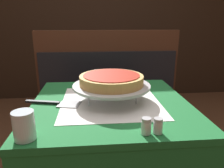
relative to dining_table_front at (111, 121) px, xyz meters
name	(u,v)px	position (x,y,z in m)	size (l,w,h in m)	color
dining_table_front	(111,121)	(0.00, 0.00, 0.00)	(0.82, 0.82, 0.73)	#1E6B33
dining_table_rear	(100,63)	(0.01, 1.70, -0.01)	(0.62, 0.62, 0.72)	red
booth_bench	(110,112)	(0.06, 0.78, -0.30)	(1.32, 0.47, 1.05)	#4C2819
back_wall_panel	(97,15)	(0.00, 2.17, 0.59)	(6.00, 0.04, 2.40)	black
pizza_pan_stand	(111,86)	(0.01, 0.02, 0.19)	(0.41, 0.41, 0.09)	#ADADB2
deep_dish_pizza	(111,80)	(0.01, 0.02, 0.22)	(0.33, 0.33, 0.05)	tan
pizza_server	(55,103)	(-0.29, -0.01, 0.12)	(0.29, 0.12, 0.01)	#BCBCC1
water_glass_near	(24,125)	(-0.34, -0.35, 0.16)	(0.08, 0.08, 0.11)	silver
salt_shaker	(146,126)	(0.10, -0.35, 0.14)	(0.04, 0.04, 0.06)	silver
pepper_shaker	(158,126)	(0.15, -0.35, 0.14)	(0.04, 0.04, 0.06)	silver
napkin_holder	(102,76)	(-0.03, 0.36, 0.16)	(0.10, 0.05, 0.09)	#B2B2B7
condiment_caddy	(107,51)	(0.10, 1.67, 0.15)	(0.12, 0.12, 0.16)	black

